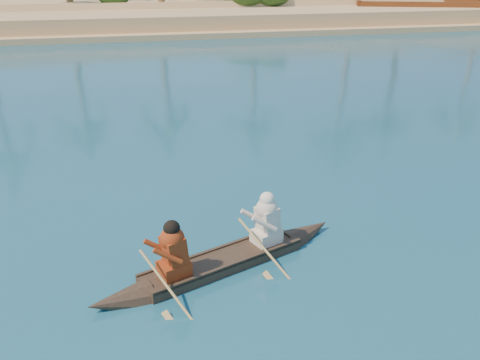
{
  "coord_description": "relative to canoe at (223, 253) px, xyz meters",
  "views": [
    {
      "loc": [
        6.57,
        -12.09,
        5.24
      ],
      "look_at": [
        8.61,
        -2.16,
        0.85
      ],
      "focal_mm": 40.0,
      "sensor_mm": 36.0,
      "label": 1
    }
  ],
  "objects": [
    {
      "name": "shrub_cluster",
      "position": [
        -7.92,
        35.5,
        0.93
      ],
      "size": [
        100.0,
        6.0,
        2.4
      ],
      "primitive_type": null,
      "color": "#203814",
      "rests_on": "ground"
    },
    {
      "name": "barge_right",
      "position": [
        21.85,
        31.0,
        0.42
      ],
      "size": [
        12.42,
        7.34,
        1.96
      ],
      "rotation": [
        0.0,
        0.0,
        -0.31
      ],
      "color": "brown",
      "rests_on": "ground"
    },
    {
      "name": "canoe",
      "position": [
        0.0,
        0.0,
        0.0
      ],
      "size": [
        4.88,
        2.56,
        1.38
      ],
      "rotation": [
        0.0,
        0.0,
        0.4
      ],
      "color": "#3C2F21",
      "rests_on": "ground"
    },
    {
      "name": "sandy_embankment",
      "position": [
        -7.92,
        50.89,
        0.26
      ],
      "size": [
        150.0,
        51.0,
        1.5
      ],
      "color": "tan",
      "rests_on": "ground"
    }
  ]
}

